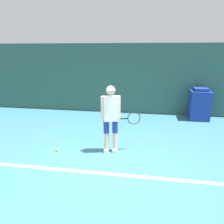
# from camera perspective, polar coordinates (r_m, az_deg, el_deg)

# --- Properties ---
(ground_plane) EXTENTS (24.00, 24.00, 0.00)m
(ground_plane) POSITION_cam_1_polar(r_m,az_deg,el_deg) (4.81, -2.72, -15.56)
(ground_plane) COLOR teal
(back_wall) EXTENTS (24.00, 0.10, 2.76)m
(back_wall) POSITION_cam_1_polar(r_m,az_deg,el_deg) (8.83, 3.58, 8.57)
(back_wall) COLOR #2D564C
(back_wall) RESTS_ON ground_plane
(court_baseline) EXTENTS (21.60, 0.10, 0.01)m
(court_baseline) POSITION_cam_1_polar(r_m,az_deg,el_deg) (4.78, -2.82, -15.73)
(court_baseline) COLOR white
(court_baseline) RESTS_ON ground_plane
(tennis_player) EXTENTS (0.95, 0.42, 1.70)m
(tennis_player) POSITION_cam_1_polar(r_m,az_deg,el_deg) (5.34, -0.20, -1.09)
(tennis_player) COLOR beige
(tennis_player) RESTS_ON ground_plane
(tennis_ball) EXTENTS (0.07, 0.07, 0.07)m
(tennis_ball) POSITION_cam_1_polar(r_m,az_deg,el_deg) (5.87, -14.19, -9.56)
(tennis_ball) COLOR #D1E533
(tennis_ball) RESTS_ON ground_plane
(covered_chair) EXTENTS (0.70, 0.71, 1.18)m
(covered_chair) POSITION_cam_1_polar(r_m,az_deg,el_deg) (8.70, 21.82, 1.85)
(covered_chair) COLOR navy
(covered_chair) RESTS_ON ground_plane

